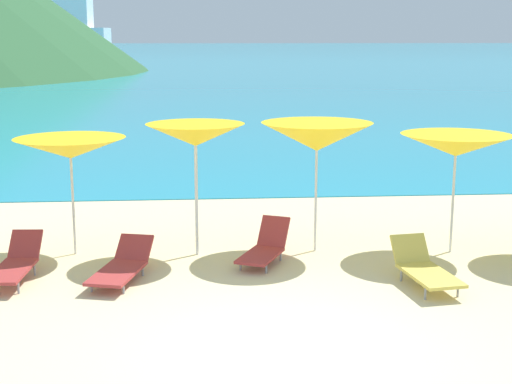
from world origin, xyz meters
name	(u,v)px	position (x,y,z in m)	size (l,w,h in m)	color
ground_plane	(239,195)	(0.00, 10.00, -0.15)	(50.00, 100.00, 0.30)	beige
ocean_water	(199,49)	(0.00, 228.82, 0.01)	(650.00, 440.00, 0.02)	teal
umbrella_3	(70,148)	(-3.29, 4.37, 1.94)	(1.98, 1.98, 2.13)	silver
umbrella_4	(195,135)	(-1.08, 4.16, 2.18)	(1.76, 1.76, 2.38)	silver
umbrella_5	(317,137)	(1.09, 4.23, 2.12)	(2.21, 2.21, 2.38)	silver
umbrella_6	(456,145)	(3.55, 3.96, 1.97)	(2.02, 2.02, 2.17)	silver
lounge_chair_1	(265,247)	(0.10, 3.57, 0.27)	(1.09, 1.52, 0.70)	#A53333
lounge_chair_2	(15,263)	(-4.02, 2.94, 0.29)	(0.63, 1.73, 0.64)	#A53333
lounge_chair_4	(122,266)	(-2.30, 2.82, 0.23)	(1.01, 1.80, 0.56)	#A53333
lounge_chair_7	(424,268)	(2.51, 2.16, 0.29)	(0.83, 1.65, 0.67)	#D8BF4C
cruise_ship	(42,21)	(-52.27, 250.36, 9.14)	(45.64, 16.84, 23.47)	white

